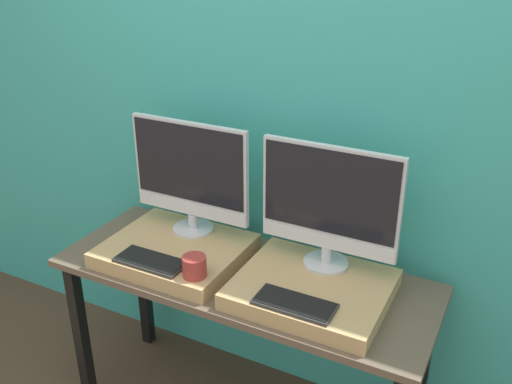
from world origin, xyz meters
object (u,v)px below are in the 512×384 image
object	(u,v)px
monitor_left	(190,174)
monitor_right	(329,203)
mug	(194,266)
keyboard_right	(295,304)
keyboard_left	(151,261)

from	to	relation	value
monitor_left	monitor_right	size ratio (longest dim) A/B	1.00
mug	keyboard_right	size ratio (longest dim) A/B	0.32
mug	keyboard_right	world-z (taller)	mug
monitor_left	monitor_right	xyz separation A→B (m)	(0.61, 0.00, 0.00)
keyboard_left	monitor_right	size ratio (longest dim) A/B	0.53
keyboard_left	monitor_right	world-z (taller)	monitor_right
keyboard_left	mug	size ratio (longest dim) A/B	3.11
keyboard_left	keyboard_right	xyz separation A→B (m)	(0.61, 0.00, 0.00)
monitor_left	keyboard_right	distance (m)	0.73
keyboard_left	mug	xyz separation A→B (m)	(0.20, -0.00, 0.03)
monitor_left	monitor_right	bearing A→B (deg)	0.00
monitor_right	keyboard_right	world-z (taller)	monitor_right
monitor_left	keyboard_left	bearing A→B (deg)	-90.00
mug	monitor_right	size ratio (longest dim) A/B	0.17
keyboard_left	monitor_right	bearing A→B (deg)	26.24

